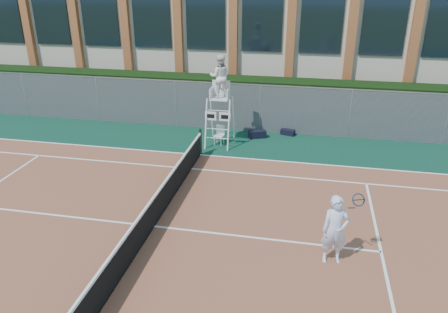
# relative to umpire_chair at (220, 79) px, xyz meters

# --- Properties ---
(ground) EXTENTS (120.00, 120.00, 0.00)m
(ground) POSITION_rel_umpire_chair_xyz_m (-0.51, -7.05, -2.83)
(ground) COLOR #233814
(apron) EXTENTS (36.00, 20.00, 0.01)m
(apron) POSITION_rel_umpire_chair_xyz_m (-0.51, -6.05, -2.82)
(apron) COLOR #0B3326
(apron) RESTS_ON ground
(tennis_court) EXTENTS (23.77, 10.97, 0.02)m
(tennis_court) POSITION_rel_umpire_chair_xyz_m (-0.51, -7.05, -2.81)
(tennis_court) COLOR brown
(tennis_court) RESTS_ON apron
(tennis_net) EXTENTS (0.10, 11.30, 1.10)m
(tennis_net) POSITION_rel_umpire_chair_xyz_m (-0.51, -7.05, -2.29)
(tennis_net) COLOR black
(tennis_net) RESTS_ON ground
(fence) EXTENTS (40.00, 0.06, 2.20)m
(fence) POSITION_rel_umpire_chair_xyz_m (-0.51, 1.75, -1.73)
(fence) COLOR #595E60
(fence) RESTS_ON ground
(hedge) EXTENTS (40.00, 1.40, 2.20)m
(hedge) POSITION_rel_umpire_chair_xyz_m (-0.51, 2.95, -1.73)
(hedge) COLOR black
(hedge) RESTS_ON ground
(building) EXTENTS (45.00, 10.60, 8.22)m
(building) POSITION_rel_umpire_chair_xyz_m (-0.51, 10.90, 1.32)
(building) COLOR beige
(building) RESTS_ON ground
(umpire_chair) EXTENTS (1.08, 1.66, 3.87)m
(umpire_chair) POSITION_rel_umpire_chair_xyz_m (0.00, 0.00, 0.00)
(umpire_chair) COLOR white
(umpire_chair) RESTS_ON ground
(plastic_chair) EXTENTS (0.45, 0.45, 0.82)m
(plastic_chair) POSITION_rel_umpire_chair_xyz_m (0.01, -0.15, -2.34)
(plastic_chair) COLOR silver
(plastic_chair) RESTS_ON apron
(sports_bag_near) EXTENTS (0.84, 0.57, 0.33)m
(sports_bag_near) POSITION_rel_umpire_chair_xyz_m (1.51, 0.90, -2.65)
(sports_bag_near) COLOR black
(sports_bag_near) RESTS_ON apron
(sports_bag_far) EXTENTS (0.69, 0.45, 0.25)m
(sports_bag_far) POSITION_rel_umpire_chair_xyz_m (2.83, 1.55, -2.69)
(sports_bag_far) COLOR black
(sports_bag_far) RESTS_ON apron
(tennis_player) EXTENTS (1.06, 0.75, 1.87)m
(tennis_player) POSITION_rel_umpire_chair_xyz_m (4.58, -7.70, -1.86)
(tennis_player) COLOR #D4DCFE
(tennis_player) RESTS_ON tennis_court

